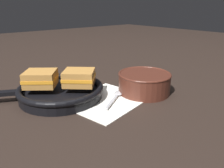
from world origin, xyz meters
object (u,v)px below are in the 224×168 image
(skillet, at_px, (60,91))
(soup_bowl, at_px, (144,82))
(spoon, at_px, (117,95))
(sandwich_near_left, at_px, (79,78))
(sandwich_near_right, at_px, (41,79))

(skillet, bearing_deg, soup_bowl, -30.78)
(soup_bowl, xyz_separation_m, spoon, (-0.10, 0.03, -0.03))
(spoon, relative_size, sandwich_near_left, 1.05)
(spoon, height_order, sandwich_near_right, sandwich_near_right)
(soup_bowl, bearing_deg, sandwich_near_right, 148.33)
(soup_bowl, relative_size, sandwich_near_left, 1.38)
(skillet, distance_m, sandwich_near_left, 0.07)
(sandwich_near_left, bearing_deg, skillet, 144.67)
(spoon, bearing_deg, skillet, 108.84)
(sandwich_near_left, relative_size, sandwich_near_right, 1.00)
(skillet, xyz_separation_m, sandwich_near_right, (-0.05, 0.03, 0.04))
(soup_bowl, relative_size, sandwich_near_right, 1.38)
(sandwich_near_right, bearing_deg, spoon, -38.73)
(skillet, height_order, sandwich_near_right, sandwich_near_right)
(sandwich_near_left, bearing_deg, soup_bowl, -29.49)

